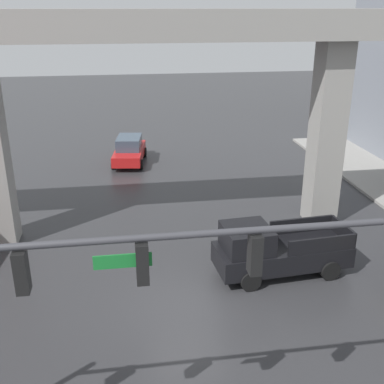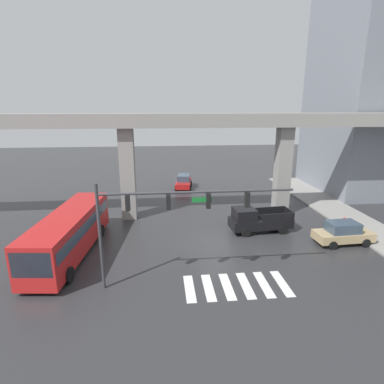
{
  "view_description": "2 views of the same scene",
  "coord_description": "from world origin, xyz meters",
  "px_view_note": "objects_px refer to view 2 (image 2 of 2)",
  "views": [
    {
      "loc": [
        -1.9,
        -13.69,
        9.6
      ],
      "look_at": [
        0.71,
        3.37,
        2.82
      ],
      "focal_mm": 44.35,
      "sensor_mm": 36.0,
      "label": 1
    },
    {
      "loc": [
        -4.16,
        -22.08,
        10.15
      ],
      "look_at": [
        -1.54,
        4.47,
        2.75
      ],
      "focal_mm": 29.16,
      "sensor_mm": 36.0,
      "label": 2
    }
  ],
  "objects_px": {
    "sedan_tan": "(343,233)",
    "traffic_signal_mast": "(166,209)",
    "sedan_red": "(184,182)",
    "pickup_truck": "(257,220)",
    "fire_hydrant": "(344,222)",
    "city_bus": "(70,231)"
  },
  "relations": [
    {
      "from": "sedan_tan",
      "to": "traffic_signal_mast",
      "type": "distance_m",
      "value": 14.57
    },
    {
      "from": "sedan_red",
      "to": "sedan_tan",
      "type": "height_order",
      "value": "same"
    },
    {
      "from": "pickup_truck",
      "to": "traffic_signal_mast",
      "type": "bearing_deg",
      "value": -135.97
    },
    {
      "from": "sedan_tan",
      "to": "fire_hydrant",
      "type": "height_order",
      "value": "sedan_tan"
    },
    {
      "from": "pickup_truck",
      "to": "fire_hydrant",
      "type": "distance_m",
      "value": 7.88
    },
    {
      "from": "city_bus",
      "to": "sedan_red",
      "type": "height_order",
      "value": "city_bus"
    },
    {
      "from": "city_bus",
      "to": "sedan_tan",
      "type": "height_order",
      "value": "city_bus"
    },
    {
      "from": "city_bus",
      "to": "sedan_red",
      "type": "relative_size",
      "value": 2.44
    },
    {
      "from": "sedan_tan",
      "to": "pickup_truck",
      "type": "bearing_deg",
      "value": 153.0
    },
    {
      "from": "traffic_signal_mast",
      "to": "sedan_red",
      "type": "bearing_deg",
      "value": 83.47
    },
    {
      "from": "pickup_truck",
      "to": "sedan_red",
      "type": "height_order",
      "value": "pickup_truck"
    },
    {
      "from": "sedan_red",
      "to": "traffic_signal_mast",
      "type": "relative_size",
      "value": 0.41
    },
    {
      "from": "fire_hydrant",
      "to": "pickup_truck",
      "type": "bearing_deg",
      "value": -178.0
    },
    {
      "from": "traffic_signal_mast",
      "to": "fire_hydrant",
      "type": "bearing_deg",
      "value": 26.23
    },
    {
      "from": "traffic_signal_mast",
      "to": "fire_hydrant",
      "type": "height_order",
      "value": "traffic_signal_mast"
    },
    {
      "from": "city_bus",
      "to": "traffic_signal_mast",
      "type": "height_order",
      "value": "traffic_signal_mast"
    },
    {
      "from": "sedan_red",
      "to": "pickup_truck",
      "type": "bearing_deg",
      "value": -71.18
    },
    {
      "from": "pickup_truck",
      "to": "sedan_tan",
      "type": "xyz_separation_m",
      "value": [
        5.78,
        -2.94,
        -0.14
      ]
    },
    {
      "from": "sedan_red",
      "to": "fire_hydrant",
      "type": "distance_m",
      "value": 19.45
    },
    {
      "from": "pickup_truck",
      "to": "sedan_tan",
      "type": "relative_size",
      "value": 1.2
    },
    {
      "from": "pickup_truck",
      "to": "fire_hydrant",
      "type": "height_order",
      "value": "pickup_truck"
    },
    {
      "from": "sedan_red",
      "to": "fire_hydrant",
      "type": "height_order",
      "value": "sedan_red"
    }
  ]
}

